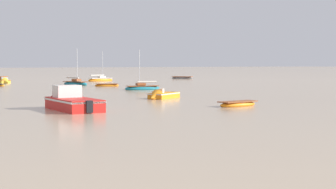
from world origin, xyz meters
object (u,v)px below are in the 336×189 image
sailboat_moored_3 (75,83)px  motorboat_moored_3 (3,82)px  rowboat_moored_7 (107,85)px  rowboat_moored_2 (238,104)px  rowboat_moored_4 (182,78)px  sailboat_moored_1 (101,80)px  motorboat_moored_2 (161,96)px  motorboat_moored_0 (69,104)px  sailboat_moored_0 (143,88)px

sailboat_moored_3 → motorboat_moored_3: sailboat_moored_3 is taller
rowboat_moored_7 → sailboat_moored_3: 6.41m
sailboat_moored_3 → motorboat_moored_3: (-7.58, 13.09, 0.01)m
rowboat_moored_2 → rowboat_moored_7: (5.22, 36.10, -0.00)m
rowboat_moored_4 → motorboat_moored_3: motorboat_moored_3 is taller
sailboat_moored_1 → motorboat_moored_3: bearing=175.2°
sailboat_moored_1 → rowboat_moored_7: size_ratio=1.59×
rowboat_moored_7 → rowboat_moored_2: bearing=101.8°
motorboat_moored_2 → rowboat_moored_4: bearing=-155.1°
sailboat_moored_3 → rowboat_moored_7: bearing=4.3°
motorboat_moored_0 → rowboat_moored_4: (44.82, 56.12, -0.18)m
sailboat_moored_0 → rowboat_moored_7: 11.07m
motorboat_moored_0 → sailboat_moored_1: sailboat_moored_1 is taller
sailboat_moored_1 → rowboat_moored_4: (20.22, 4.11, -0.05)m
rowboat_moored_2 → rowboat_moored_7: size_ratio=0.99×
motorboat_moored_2 → motorboat_moored_0: bearing=-2.2°
sailboat_moored_1 → sailboat_moored_3: sailboat_moored_1 is taller
rowboat_moored_2 → sailboat_moored_3: (2.74, 42.02, 0.10)m
sailboat_moored_0 → motorboat_moored_3: (-9.91, 30.08, 0.03)m
motorboat_moored_0 → motorboat_moored_3: (6.96, 50.97, -0.12)m
rowboat_moored_4 → motorboat_moored_3: (-37.85, -5.15, 0.06)m
sailboat_moored_0 → sailboat_moored_1: sailboat_moored_1 is taller
rowboat_moored_4 → sailboat_moored_3: sailboat_moored_3 is taller
rowboat_moored_7 → sailboat_moored_3: size_ratio=0.63×
rowboat_moored_2 → motorboat_moored_2: bearing=-91.3°
sailboat_moored_1 → rowboat_moored_2: bearing=-111.0°
rowboat_moored_7 → sailboat_moored_3: (-2.47, 5.92, 0.10)m
rowboat_moored_4 → rowboat_moored_7: bearing=90.7°
rowboat_moored_4 → motorboat_moored_3: bearing=57.5°
motorboat_moored_0 → rowboat_moored_2: 12.51m
rowboat_moored_4 → rowboat_moored_7: rowboat_moored_4 is taller
rowboat_moored_4 → motorboat_moored_2: (-33.91, -50.12, -0.00)m
motorboat_moored_2 → sailboat_moored_3: sailboat_moored_3 is taller
motorboat_moored_3 → rowboat_moored_7: bearing=14.2°
motorboat_moored_0 → sailboat_moored_3: bearing=-21.2°
sailboat_moored_0 → rowboat_moored_7: size_ratio=1.43×
rowboat_moored_2 → sailboat_moored_3: 42.11m
rowboat_moored_2 → sailboat_moored_1: 57.58m
motorboat_moored_0 → sailboat_moored_3: 40.58m
sailboat_moored_1 → motorboat_moored_2: size_ratio=1.31×
sailboat_moored_1 → motorboat_moored_2: (-13.69, -46.01, -0.05)m
rowboat_moored_2 → motorboat_moored_2: 10.17m
rowboat_moored_4 → rowboat_moored_7: 36.83m
motorboat_moored_0 → rowboat_moored_7: bearing=-28.2°
motorboat_moored_3 → sailboat_moored_1: bearing=79.7°
sailboat_moored_1 → motorboat_moored_2: sailboat_moored_1 is taller
motorboat_moored_0 → motorboat_moored_2: motorboat_moored_0 is taller
motorboat_moored_0 → sailboat_moored_3: (14.55, 37.88, -0.13)m
sailboat_moored_0 → rowboat_moored_4: sailboat_moored_0 is taller
sailboat_moored_0 → rowboat_moored_4: size_ratio=1.12×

